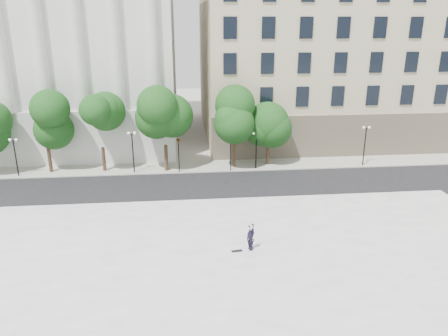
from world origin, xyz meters
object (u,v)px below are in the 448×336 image
Objects in this scene: traffic_light_west at (178,138)px; traffic_light_east at (231,136)px; skateboard at (237,251)px; person_lying at (250,246)px.

traffic_light_west is 5.37m from traffic_light_east.
traffic_light_east is 5.93× the size of skateboard.
traffic_light_west is 18.12m from skateboard.
traffic_light_west is 2.26× the size of person_lying.
traffic_light_west is at bearing 69.16° from person_lying.
traffic_light_west is at bearing 94.25° from skateboard.
traffic_light_east is 2.30× the size of person_lying.
traffic_light_east is (5.37, -0.00, 0.07)m from traffic_light_west.
skateboard is at bearing -77.56° from traffic_light_west.
traffic_light_west is 0.98× the size of traffic_light_east.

